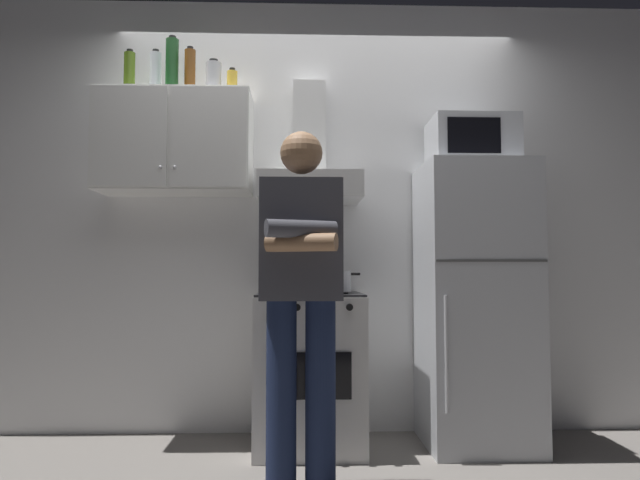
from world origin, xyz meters
The scene contains 15 objects.
ground_plane centered at (0.00, 0.00, 0.00)m, with size 7.00×7.00×0.00m, color slate.
back_wall_tiled centered at (0.00, 0.60, 1.35)m, with size 4.80×0.10×2.70m, color white.
upper_cabinet centered at (-0.85, 0.37, 1.75)m, with size 0.90×0.37×0.60m.
stove_oven centered at (-0.05, 0.25, 0.43)m, with size 0.60×0.62×0.87m.
range_hood centered at (-0.05, 0.38, 1.60)m, with size 0.60×0.44×0.75m.
refrigerator centered at (0.90, 0.25, 0.80)m, with size 0.60×0.62×1.60m.
microwave centered at (0.90, 0.27, 1.74)m, with size 0.48×0.37×0.28m.
person_standing centered at (-0.10, -0.36, 0.90)m, with size 0.38×0.33×1.64m.
cooking_pot centered at (0.08, 0.13, 0.93)m, with size 0.29×0.19×0.11m.
bottle_olive_oil centered at (-1.13, 0.38, 2.18)m, with size 0.07×0.07×0.26m.
bottle_spice_jar centered at (-0.52, 0.37, 2.12)m, with size 0.06×0.06×0.16m.
bottle_beer_brown centered at (-0.77, 0.36, 2.18)m, with size 0.07×0.07×0.28m.
bottle_canister_steel centered at (-0.63, 0.36, 2.14)m, with size 0.09×0.09×0.20m.
bottle_wine_green centered at (-0.87, 0.36, 2.22)m, with size 0.08×0.08×0.34m.
bottle_vodka_clear centered at (-0.99, 0.41, 2.18)m, with size 0.07×0.07×0.28m.
Camera 1 is at (-0.10, -2.99, 0.98)m, focal length 31.89 mm.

